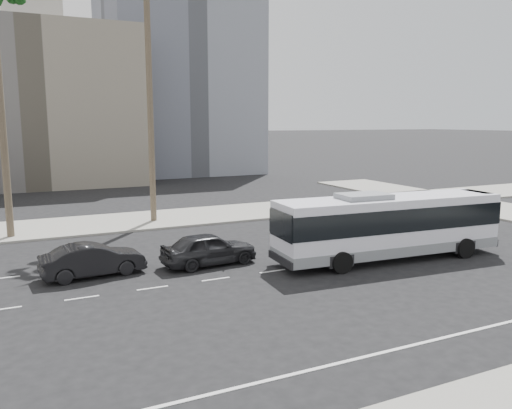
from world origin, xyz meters
TOP-DOWN VIEW (x-y plane):
  - ground at (0.00, 0.00)m, footprint 700.00×700.00m
  - sidewalk_north at (0.00, 15.50)m, footprint 120.00×7.00m
  - midrise_beige_west at (-12.00, 45.00)m, footprint 24.00×18.00m
  - midrise_gray_center at (8.00, 52.00)m, footprint 20.00×20.00m
  - civic_tower at (-2.00, 250.00)m, footprint 42.00×42.00m
  - highrise_right at (45.00, 230.00)m, footprint 26.00×26.00m
  - highrise_far at (70.00, 260.00)m, footprint 22.00×22.00m
  - city_bus at (3.69, -0.59)m, footprint 12.83×3.65m
  - car_a at (-5.40, 2.51)m, footprint 2.36×5.10m
  - car_b at (-11.09, 3.04)m, footprint 2.13×4.95m

SIDE VIEW (x-z plane):
  - ground at x=0.00m, z-range 0.00..0.00m
  - sidewalk_north at x=0.00m, z-range 0.00..0.15m
  - car_b at x=-11.09m, z-range 0.00..1.58m
  - car_a at x=-5.40m, z-range 0.00..1.69m
  - city_bus at x=3.69m, z-range 0.09..3.74m
  - midrise_beige_west at x=-12.00m, z-range 0.00..18.00m
  - midrise_gray_center at x=8.00m, z-range 0.00..26.00m
  - highrise_far at x=70.00m, z-range 0.00..60.00m
  - highrise_right at x=45.00m, z-range 0.00..70.00m
  - civic_tower at x=-2.00m, z-range -25.67..103.33m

